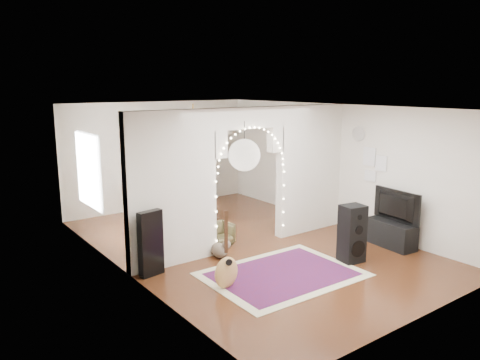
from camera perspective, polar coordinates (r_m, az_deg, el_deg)
floor at (r=9.35m, az=0.93°, el=-7.88°), size 7.50×7.50×0.00m
ceiling at (r=8.83m, az=0.99°, el=8.88°), size 5.00×7.50×0.02m
wall_back at (r=12.14m, az=-9.89°, el=3.03°), size 5.00×0.02×2.70m
wall_front at (r=6.52m, az=21.53°, el=-4.94°), size 5.00×0.02×2.70m
wall_left at (r=7.76m, az=-13.86°, el=-1.90°), size 0.02×7.50×2.70m
wall_right at (r=10.68m, az=11.68°, el=1.81°), size 0.02×7.50×2.70m
divider_wall at (r=8.98m, az=0.96°, el=0.73°), size 5.00×0.20×2.70m
fairy_lights at (r=8.86m, az=1.48°, el=1.39°), size 1.64×0.04×1.60m
window at (r=9.40m, az=-18.01°, el=1.11°), size 0.04×1.20×1.40m
wall_clock at (r=10.18m, az=14.29°, el=5.49°), size 0.03×0.31×0.31m
picture_frames at (r=10.01m, az=15.89°, el=1.84°), size 0.02×0.50×0.70m
paper_lantern at (r=5.82m, az=0.52°, el=3.06°), size 0.40×0.40×0.40m
ceiling_fan at (r=10.50m, az=-5.73°, el=7.61°), size 1.10×1.10×0.30m
area_rug at (r=7.99m, az=5.19°, el=-11.36°), size 2.53×1.91×0.02m
guitar_case at (r=7.88m, az=-10.84°, el=-7.61°), size 0.44×0.21×1.10m
acoustic_guitar at (r=7.30m, az=-1.68°, el=-9.71°), size 0.45×0.23×1.06m
tabby_cat at (r=8.63m, az=-2.41°, el=-8.46°), size 0.37×0.58×0.38m
floor_speaker at (r=8.58m, az=13.50°, el=-6.38°), size 0.45×0.41×1.03m
media_console at (r=9.65m, az=17.92°, el=-6.27°), size 0.50×1.03×0.50m
tv at (r=9.50m, az=18.13°, el=-3.06°), size 0.25×1.08×0.62m
bookcase at (r=12.27m, az=-6.91°, el=0.86°), size 1.69×0.52×1.71m
dining_table at (r=11.91m, az=-10.45°, el=-0.42°), size 1.31×0.98×0.76m
flower_vase at (r=11.88m, az=-10.48°, el=0.38°), size 0.21×0.21×0.19m
dining_chair_left at (r=10.79m, az=-6.20°, el=-4.01°), size 0.61×0.62×0.46m
dining_chair_right at (r=9.31m, az=-2.54°, el=-6.56°), size 0.48×0.50×0.44m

